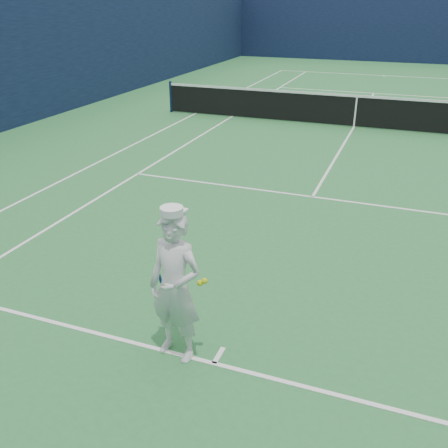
{
  "coord_description": "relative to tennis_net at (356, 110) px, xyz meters",
  "views": [
    {
      "loc": [
        1.69,
        -16.02,
        3.8
      ],
      "look_at": [
        -0.46,
        -10.36,
        1.01
      ],
      "focal_mm": 40.0,
      "sensor_mm": 36.0,
      "label": 1
    }
  ],
  "objects": [
    {
      "name": "tennis_player",
      "position": [
        -0.46,
        -11.86,
        0.35
      ],
      "size": [
        0.75,
        0.59,
        1.85
      ],
      "rotation": [
        0.0,
        0.0,
        -0.17
      ],
      "color": "white",
      "rests_on": "ground"
    },
    {
      "name": "windscreen_fence",
      "position": [
        0.0,
        0.0,
        1.45
      ],
      "size": [
        20.12,
        36.12,
        4.0
      ],
      "color": "#0F1737",
      "rests_on": "ground"
    },
    {
      "name": "tennis_net",
      "position": [
        0.0,
        0.0,
        0.0
      ],
      "size": [
        12.88,
        0.09,
        1.07
      ],
      "color": "#141E4C",
      "rests_on": "ground"
    },
    {
      "name": "court_markings",
      "position": [
        0.0,
        0.0,
        -0.55
      ],
      "size": [
        11.03,
        23.83,
        0.01
      ],
      "color": "white",
      "rests_on": "ground"
    },
    {
      "name": "ground",
      "position": [
        0.0,
        0.0,
        -0.55
      ],
      "size": [
        80.0,
        80.0,
        0.0
      ],
      "primitive_type": "plane",
      "color": "#2B7137",
      "rests_on": "ground"
    }
  ]
}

